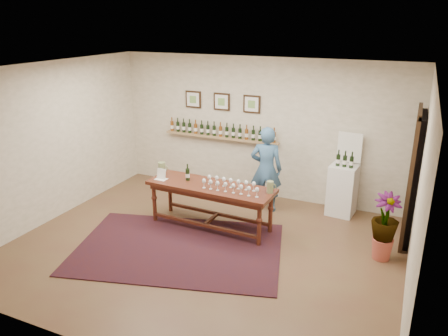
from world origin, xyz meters
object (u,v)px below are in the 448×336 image
at_px(display_pedestal, 342,190).
at_px(potted_plant, 385,227).
at_px(tasting_table, 211,191).
at_px(person, 266,169).

height_order(display_pedestal, potted_plant, display_pedestal).
distance_m(tasting_table, potted_plant, 2.84).
distance_m(potted_plant, person, 2.44).
height_order(potted_plant, person, person).
bearing_deg(potted_plant, tasting_table, -178.01).
bearing_deg(display_pedestal, tasting_table, -143.05).
bearing_deg(display_pedestal, potted_plant, -58.48).
bearing_deg(potted_plant, display_pedestal, 121.52).
distance_m(display_pedestal, person, 1.46).
xyz_separation_m(potted_plant, person, (-2.21, 0.98, 0.28)).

